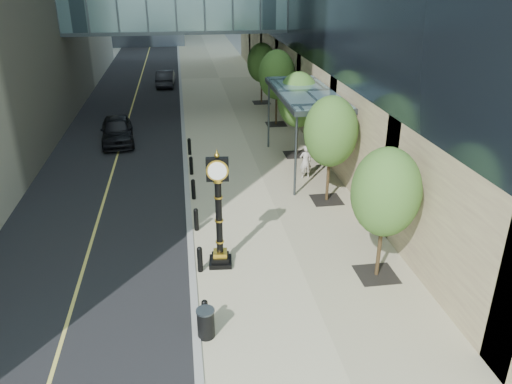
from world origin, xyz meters
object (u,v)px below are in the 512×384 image
at_px(trash_bin, 206,324).
at_px(pedestrian, 305,162).
at_px(car_far, 166,78).
at_px(car_near, 117,130).
at_px(street_clock, 219,218).

xyz_separation_m(trash_bin, pedestrian, (5.94, 11.81, 0.45)).
distance_m(trash_bin, car_far, 36.53).
xyz_separation_m(trash_bin, car_near, (-4.48, 19.50, 0.34)).
relative_size(trash_bin, car_far, 0.20).
bearing_deg(street_clock, trash_bin, -95.46).
bearing_deg(car_near, pedestrian, -42.65).
bearing_deg(car_far, street_clock, 96.89).
bearing_deg(trash_bin, pedestrian, 63.29).
bearing_deg(car_far, trash_bin, 95.23).
bearing_deg(car_near, trash_bin, -83.31).
bearing_deg(pedestrian, street_clock, 50.60).
relative_size(street_clock, pedestrian, 2.46).
distance_m(street_clock, pedestrian, 9.45).
relative_size(pedestrian, car_far, 0.39).
distance_m(street_clock, trash_bin, 4.30).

